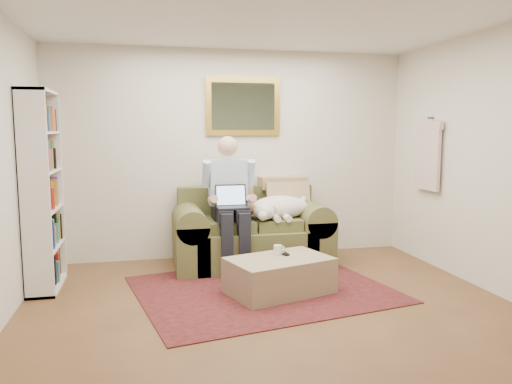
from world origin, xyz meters
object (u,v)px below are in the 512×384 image
object	(u,v)px
coffee_mug	(278,250)
bookshelf	(42,191)
laptop	(232,202)
sleeping_dog	(280,207)
sofa	(251,239)
seated_man	(231,204)
ottoman	(279,276)

from	to	relation	value
coffee_mug	bookshelf	bearing A→B (deg)	165.93
laptop	coffee_mug	bearing A→B (deg)	-65.48
sleeping_dog	bookshelf	distance (m)	2.60
sofa	seated_man	world-z (taller)	seated_man
ottoman	sofa	bearing A→B (deg)	92.56
sofa	laptop	world-z (taller)	laptop
sofa	laptop	size ratio (longest dim) A/B	5.15
coffee_mug	bookshelf	xyz separation A→B (m)	(-2.30, 0.58, 0.59)
seated_man	laptop	size ratio (longest dim) A/B	4.33
seated_man	sleeping_dog	xyz separation A→B (m)	(0.60, 0.08, -0.07)
ottoman	seated_man	bearing A→B (deg)	109.04
seated_man	coffee_mug	bearing A→B (deg)	-67.39
sofa	seated_man	xyz separation A→B (m)	(-0.27, -0.17, 0.45)
ottoman	laptop	bearing A→B (deg)	110.48
sofa	bookshelf	size ratio (longest dim) A/B	0.91
sleeping_dog	coffee_mug	world-z (taller)	sleeping_dog
sleeping_dog	coffee_mug	size ratio (longest dim) A/B	7.52
sleeping_dog	seated_man	bearing A→B (deg)	-172.87
laptop	sleeping_dog	world-z (taller)	laptop
sofa	ottoman	bearing A→B (deg)	-87.44
sofa	laptop	xyz separation A→B (m)	(-0.27, -0.24, 0.49)
ottoman	bookshelf	distance (m)	2.53
seated_man	sofa	bearing A→B (deg)	31.45
laptop	bookshelf	size ratio (longest dim) A/B	0.18
sofa	sleeping_dog	bearing A→B (deg)	-15.74
bookshelf	laptop	bearing A→B (deg)	4.85
sleeping_dog	bookshelf	world-z (taller)	bookshelf
sleeping_dog	ottoman	xyz separation A→B (m)	(-0.28, -1.01, -0.52)
coffee_mug	sofa	bearing A→B (deg)	93.78
bookshelf	sofa	bearing A→B (deg)	10.27
laptop	sofa	bearing A→B (deg)	41.02
laptop	bookshelf	world-z (taller)	bookshelf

